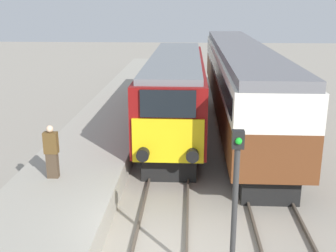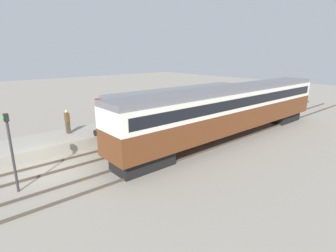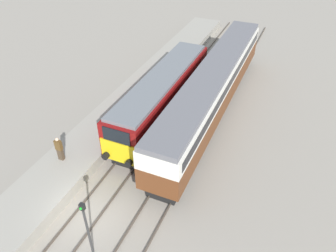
{
  "view_description": "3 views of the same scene",
  "coord_description": "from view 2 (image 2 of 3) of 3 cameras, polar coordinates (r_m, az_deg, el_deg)",
  "views": [
    {
      "loc": [
        0.75,
        -9.76,
        6.38
      ],
      "look_at": [
        0.0,
        3.99,
        2.31
      ],
      "focal_mm": 45.0,
      "sensor_mm": 36.0,
      "label": 1
    },
    {
      "loc": [
        15.39,
        -3.78,
        6.62
      ],
      "look_at": [
        1.7,
        7.99,
        1.6
      ],
      "focal_mm": 28.0,
      "sensor_mm": 36.0,
      "label": 2
    },
    {
      "loc": [
        9.07,
        -9.13,
        15.53
      ],
      "look_at": [
        1.7,
        7.99,
        1.6
      ],
      "focal_mm": 35.0,
      "sensor_mm": 36.0,
      "label": 3
    }
  ],
  "objects": [
    {
      "name": "platform_left",
      "position": [
        22.95,
        -8.15,
        -0.29
      ],
      "size": [
        3.5,
        50.0,
        0.85
      ],
      "color": "#9E998C",
      "rests_on": "ground_plane"
    },
    {
      "name": "ground_plane",
      "position": [
        17.18,
        -24.97,
        -8.68
      ],
      "size": [
        120.0,
        120.0,
        0.0
      ],
      "primitive_type": "plane",
      "color": "gray"
    },
    {
      "name": "passenger_carriage",
      "position": [
        21.17,
        13.82,
        4.0
      ],
      "size": [
        2.75,
        21.62,
        4.19
      ],
      "color": "black",
      "rests_on": "ground_plane"
    },
    {
      "name": "signal_post",
      "position": [
        14.47,
        -31.01,
        -3.92
      ],
      "size": [
        0.24,
        0.28,
        3.96
      ],
      "color": "#333333",
      "rests_on": "ground_plane"
    },
    {
      "name": "locomotive",
      "position": [
        21.68,
        2.75,
        3.65
      ],
      "size": [
        2.7,
        14.17,
        3.87
      ],
      "color": "black",
      "rests_on": "ground_plane"
    },
    {
      "name": "rails_near_track",
      "position": [
        18.89,
        -10.33,
        -5.01
      ],
      "size": [
        1.51,
        60.0,
        0.14
      ],
      "color": "#4C4238",
      "rests_on": "ground_plane"
    },
    {
      "name": "person_on_platform",
      "position": [
        20.78,
        -21.04,
        0.89
      ],
      "size": [
        0.44,
        0.26,
        1.78
      ],
      "color": "#473828",
      "rests_on": "platform_left"
    },
    {
      "name": "rails_far_track",
      "position": [
        16.24,
        -4.14,
        -8.29
      ],
      "size": [
        1.5,
        60.0,
        0.14
      ],
      "color": "#4C4238",
      "rests_on": "ground_plane"
    }
  ]
}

